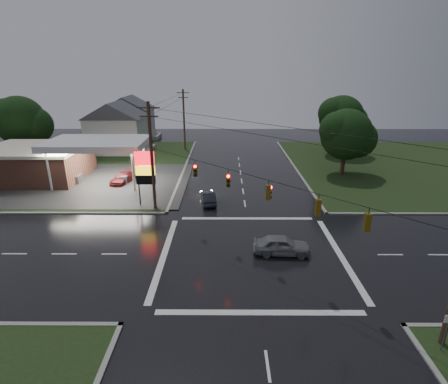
{
  "coord_description": "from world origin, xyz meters",
  "views": [
    {
      "loc": [
        -2.12,
        -24.48,
        14.04
      ],
      "look_at": [
        -2.26,
        6.35,
        3.0
      ],
      "focal_mm": 28.0,
      "sensor_mm": 36.0,
      "label": 1
    }
  ],
  "objects_px": {
    "tree_nw_behind": "(21,121)",
    "tree_ne_near": "(347,135)",
    "pylon_sign": "(145,169)",
    "gas_station": "(45,161)",
    "utility_pole_nw": "(152,156)",
    "utility_pole_n": "(184,119)",
    "car_pump": "(123,178)",
    "house_far": "(129,117)",
    "car_north": "(208,197)",
    "house_near": "(117,126)",
    "car_crossing": "(282,245)",
    "tree_ne_far": "(342,118)"
  },
  "relations": [
    {
      "from": "utility_pole_n",
      "to": "tree_ne_near",
      "type": "bearing_deg",
      "value": -34.1
    },
    {
      "from": "house_far",
      "to": "car_north",
      "type": "relative_size",
      "value": 2.75
    },
    {
      "from": "utility_pole_n",
      "to": "car_crossing",
      "type": "distance_m",
      "value": 39.94
    },
    {
      "from": "tree_nw_behind",
      "to": "tree_ne_near",
      "type": "xyz_separation_m",
      "value": [
        47.98,
        -8.0,
        -0.62
      ]
    },
    {
      "from": "utility_pole_n",
      "to": "house_near",
      "type": "xyz_separation_m",
      "value": [
        -11.45,
        -2.0,
        -1.06
      ]
    },
    {
      "from": "tree_nw_behind",
      "to": "tree_ne_far",
      "type": "height_order",
      "value": "tree_nw_behind"
    },
    {
      "from": "house_near",
      "to": "car_pump",
      "type": "xyz_separation_m",
      "value": [
        5.68,
        -17.71,
        -3.74
      ]
    },
    {
      "from": "gas_station",
      "to": "car_pump",
      "type": "height_order",
      "value": "gas_station"
    },
    {
      "from": "gas_station",
      "to": "utility_pole_nw",
      "type": "height_order",
      "value": "utility_pole_nw"
    },
    {
      "from": "pylon_sign",
      "to": "car_crossing",
      "type": "relative_size",
      "value": 1.34
    },
    {
      "from": "tree_ne_near",
      "to": "car_crossing",
      "type": "xyz_separation_m",
      "value": [
        -11.79,
        -21.85,
        -4.8
      ]
    },
    {
      "from": "car_north",
      "to": "car_pump",
      "type": "relative_size",
      "value": 0.88
    },
    {
      "from": "tree_ne_near",
      "to": "car_north",
      "type": "relative_size",
      "value": 2.24
    },
    {
      "from": "utility_pole_n",
      "to": "tree_ne_near",
      "type": "height_order",
      "value": "utility_pole_n"
    },
    {
      "from": "house_near",
      "to": "car_north",
      "type": "relative_size",
      "value": 2.75
    },
    {
      "from": "utility_pole_nw",
      "to": "tree_ne_near",
      "type": "bearing_deg",
      "value": 27.86
    },
    {
      "from": "utility_pole_nw",
      "to": "car_pump",
      "type": "height_order",
      "value": "utility_pole_nw"
    },
    {
      "from": "house_far",
      "to": "tree_ne_far",
      "type": "relative_size",
      "value": 1.13
    },
    {
      "from": "tree_ne_near",
      "to": "car_north",
      "type": "height_order",
      "value": "tree_ne_near"
    },
    {
      "from": "utility_pole_nw",
      "to": "tree_ne_near",
      "type": "height_order",
      "value": "utility_pole_nw"
    },
    {
      "from": "gas_station",
      "to": "car_north",
      "type": "xyz_separation_m",
      "value": [
        21.68,
        -8.57,
        -1.89
      ]
    },
    {
      "from": "gas_station",
      "to": "car_crossing",
      "type": "bearing_deg",
      "value": -34.9
    },
    {
      "from": "house_near",
      "to": "car_crossing",
      "type": "bearing_deg",
      "value": -56.98
    },
    {
      "from": "utility_pole_nw",
      "to": "tree_nw_behind",
      "type": "relative_size",
      "value": 1.1
    },
    {
      "from": "utility_pole_n",
      "to": "house_far",
      "type": "distance_m",
      "value": 16.0
    },
    {
      "from": "car_pump",
      "to": "house_far",
      "type": "bearing_deg",
      "value": 118.16
    },
    {
      "from": "tree_ne_far",
      "to": "car_crossing",
      "type": "bearing_deg",
      "value": -113.62
    },
    {
      "from": "tree_ne_far",
      "to": "car_pump",
      "type": "bearing_deg",
      "value": -154.15
    },
    {
      "from": "tree_nw_behind",
      "to": "car_north",
      "type": "xyz_separation_m",
      "value": [
        29.85,
        -18.87,
        -5.52
      ]
    },
    {
      "from": "utility_pole_n",
      "to": "car_north",
      "type": "xyz_separation_m",
      "value": [
        5.51,
        -26.87,
        -4.81
      ]
    },
    {
      "from": "tree_ne_near",
      "to": "pylon_sign",
      "type": "bearing_deg",
      "value": -154.99
    },
    {
      "from": "house_far",
      "to": "tree_ne_far",
      "type": "bearing_deg",
      "value": -19.71
    },
    {
      "from": "tree_ne_far",
      "to": "car_north",
      "type": "height_order",
      "value": "tree_ne_far"
    },
    {
      "from": "house_near",
      "to": "tree_ne_near",
      "type": "xyz_separation_m",
      "value": [
        35.09,
        -14.01,
        1.16
      ]
    },
    {
      "from": "car_north",
      "to": "car_pump",
      "type": "xyz_separation_m",
      "value": [
        -11.28,
        7.16,
        0.0
      ]
    },
    {
      "from": "pylon_sign",
      "to": "car_north",
      "type": "distance_m",
      "value": 7.35
    },
    {
      "from": "car_north",
      "to": "house_near",
      "type": "bearing_deg",
      "value": -64.1
    },
    {
      "from": "utility_pole_nw",
      "to": "house_near",
      "type": "distance_m",
      "value": 28.9
    },
    {
      "from": "utility_pole_n",
      "to": "car_north",
      "type": "height_order",
      "value": "utility_pole_n"
    },
    {
      "from": "tree_ne_near",
      "to": "car_pump",
      "type": "height_order",
      "value": "tree_ne_near"
    },
    {
      "from": "house_near",
      "to": "car_pump",
      "type": "height_order",
      "value": "house_near"
    },
    {
      "from": "house_near",
      "to": "gas_station",
      "type": "bearing_deg",
      "value": -106.17
    },
    {
      "from": "utility_pole_n",
      "to": "tree_nw_behind",
      "type": "distance_m",
      "value": 25.63
    },
    {
      "from": "house_far",
      "to": "car_crossing",
      "type": "bearing_deg",
      "value": -63.08
    },
    {
      "from": "gas_station",
      "to": "utility_pole_nw",
      "type": "distance_m",
      "value": 19.38
    },
    {
      "from": "tree_ne_near",
      "to": "car_crossing",
      "type": "height_order",
      "value": "tree_ne_near"
    },
    {
      "from": "house_far",
      "to": "car_crossing",
      "type": "distance_m",
      "value": 53.79
    },
    {
      "from": "gas_station",
      "to": "house_far",
      "type": "xyz_separation_m",
      "value": [
        3.73,
        28.3,
        1.86
      ]
    },
    {
      "from": "tree_ne_near",
      "to": "car_pump",
      "type": "bearing_deg",
      "value": -172.82
    },
    {
      "from": "house_far",
      "to": "tree_nw_behind",
      "type": "xyz_separation_m",
      "value": [
        -11.89,
        -18.01,
        1.77
      ]
    }
  ]
}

